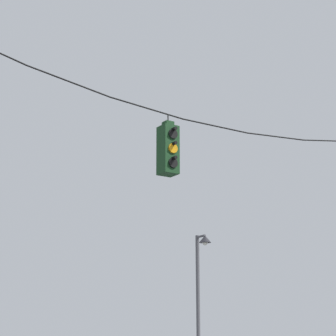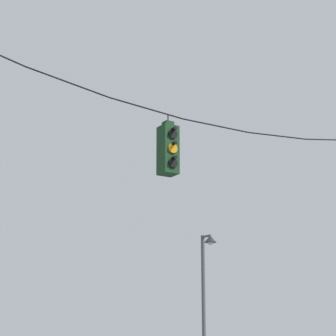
{
  "view_description": "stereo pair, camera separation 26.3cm",
  "coord_description": "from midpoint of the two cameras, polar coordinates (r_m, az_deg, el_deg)",
  "views": [
    {
      "loc": [
        -8.02,
        -10.17,
        1.85
      ],
      "look_at": [
        -1.22,
        0.37,
        5.2
      ],
      "focal_mm": 70.0,
      "sensor_mm": 36.0,
      "label": 1
    },
    {
      "loc": [
        -7.8,
        -10.31,
        1.85
      ],
      "look_at": [
        -1.22,
        0.37,
        5.2
      ],
      "focal_mm": 70.0,
      "sensor_mm": 36.0,
      "label": 2
    }
  ],
  "objects": [
    {
      "name": "traffic_light_near_left_pole",
      "position": [
        13.08,
        -0.58,
        1.62
      ],
      "size": [
        0.34,
        0.58,
        1.25
      ],
      "color": "#143819"
    },
    {
      "name": "street_lamp",
      "position": [
        20.65,
        2.48,
        -10.61
      ],
      "size": [
        0.38,
        0.67,
        5.15
      ],
      "color": "#515156",
      "rests_on": "ground_plane"
    },
    {
      "name": "span_wire",
      "position": [
        14.04,
        3.66,
        4.64
      ],
      "size": [
        11.92,
        0.03,
        0.79
      ],
      "color": "black"
    }
  ]
}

